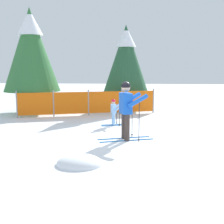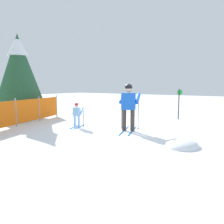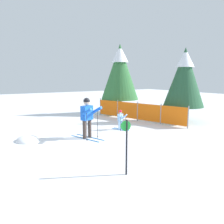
{
  "view_description": "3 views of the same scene",
  "coord_description": "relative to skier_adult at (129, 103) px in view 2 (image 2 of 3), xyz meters",
  "views": [
    {
      "loc": [
        0.13,
        -8.56,
        2.18
      ],
      "look_at": [
        -0.66,
        0.56,
        0.74
      ],
      "focal_mm": 45.0,
      "sensor_mm": 36.0,
      "label": 1
    },
    {
      "loc": [
        -7.24,
        -4.25,
        1.73
      ],
      "look_at": [
        -0.29,
        0.49,
        0.69
      ],
      "focal_mm": 35.0,
      "sensor_mm": 36.0,
      "label": 2
    },
    {
      "loc": [
        8.29,
        -4.2,
        2.64
      ],
      "look_at": [
        -0.36,
        1.22,
        1.02
      ],
      "focal_mm": 35.0,
      "sensor_mm": 36.0,
      "label": 3
    }
  ],
  "objects": [
    {
      "name": "safety_fence",
      "position": [
        -1.91,
        4.31,
        -0.48
      ],
      "size": [
        6.1,
        1.92,
        1.19
      ],
      "rotation": [
        0.0,
        0.0,
        0.3
      ],
      "color": "gray",
      "rests_on": "ground_plane"
    },
    {
      "name": "skier_child",
      "position": [
        -0.56,
        2.13,
        -0.48
      ],
      "size": [
        0.97,
        0.56,
        1.02
      ],
      "rotation": [
        0.0,
        0.0,
        0.32
      ],
      "color": "#1966B2",
      "rests_on": "ground_plane"
    },
    {
      "name": "conifer_near",
      "position": [
        -0.28,
        6.46,
        1.63
      ],
      "size": [
        2.35,
        2.35,
        4.37
      ],
      "color": "#4C3823",
      "rests_on": "ground_plane"
    },
    {
      "name": "skier_adult",
      "position": [
        0.0,
        0.0,
        0.0
      ],
      "size": [
        1.71,
        0.99,
        1.78
      ],
      "rotation": [
        0.0,
        0.0,
        0.33
      ],
      "color": "#1966B2",
      "rests_on": "ground_plane"
    },
    {
      "name": "snow_mound",
      "position": [
        -0.98,
        -2.33,
        -1.07
      ],
      "size": [
        1.08,
        0.92,
        0.43
      ],
      "primitive_type": "ellipsoid",
      "color": "white",
      "rests_on": "ground_plane"
    },
    {
      "name": "trail_marker",
      "position": [
        3.85,
        -0.7,
        -0.13
      ],
      "size": [
        0.1,
        0.27,
        1.53
      ],
      "color": "black",
      "rests_on": "ground_plane"
    },
    {
      "name": "ground_plane",
      "position": [
        0.15,
        0.17,
        -1.07
      ],
      "size": [
        60.0,
        60.0,
        0.0
      ],
      "primitive_type": "plane",
      "color": "white"
    }
  ]
}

